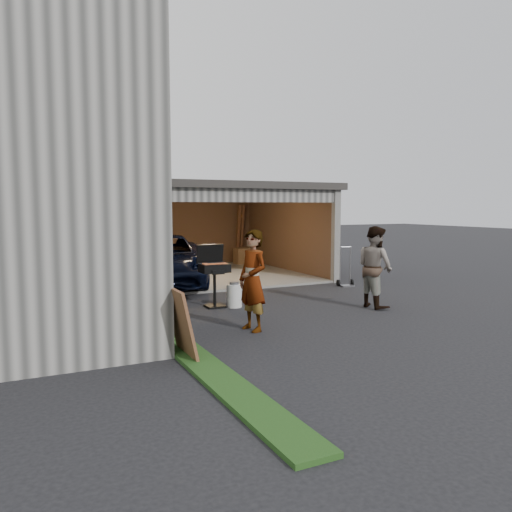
{
  "coord_description": "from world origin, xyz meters",
  "views": [
    {
      "loc": [
        -4.57,
        -8.47,
        2.25
      ],
      "look_at": [
        0.2,
        1.29,
        1.15
      ],
      "focal_mm": 35.0,
      "sensor_mm": 36.0,
      "label": 1
    }
  ],
  "objects_px": {
    "minivan": "(163,262)",
    "hand_truck": "(346,278)",
    "propane_tank": "(234,296)",
    "man": "(375,267)",
    "woman": "(253,280)",
    "plywood_panel": "(181,323)",
    "bbq_grill": "(214,270)"
  },
  "relations": [
    {
      "from": "man",
      "to": "bbq_grill",
      "type": "relative_size",
      "value": 1.3
    },
    {
      "from": "propane_tank",
      "to": "hand_truck",
      "type": "distance_m",
      "value": 4.18
    },
    {
      "from": "plywood_panel",
      "to": "hand_truck",
      "type": "relative_size",
      "value": 0.95
    },
    {
      "from": "propane_tank",
      "to": "man",
      "type": "bearing_deg",
      "value": -26.04
    },
    {
      "from": "woman",
      "to": "hand_truck",
      "type": "relative_size",
      "value": 1.62
    },
    {
      "from": "bbq_grill",
      "to": "hand_truck",
      "type": "height_order",
      "value": "bbq_grill"
    },
    {
      "from": "woman",
      "to": "bbq_grill",
      "type": "relative_size",
      "value": 1.32
    },
    {
      "from": "bbq_grill",
      "to": "man",
      "type": "bearing_deg",
      "value": -26.11
    },
    {
      "from": "woman",
      "to": "bbq_grill",
      "type": "xyz_separation_m",
      "value": [
        0.14,
        2.27,
        -0.09
      ]
    },
    {
      "from": "minivan",
      "to": "man",
      "type": "distance_m",
      "value": 6.05
    },
    {
      "from": "man",
      "to": "bbq_grill",
      "type": "xyz_separation_m",
      "value": [
        -3.2,
        1.57,
        -0.08
      ]
    },
    {
      "from": "woman",
      "to": "hand_truck",
      "type": "xyz_separation_m",
      "value": [
        4.51,
        3.35,
        -0.7
      ]
    },
    {
      "from": "propane_tank",
      "to": "hand_truck",
      "type": "xyz_separation_m",
      "value": [
        3.98,
        1.28,
        -0.04
      ]
    },
    {
      "from": "man",
      "to": "minivan",
      "type": "bearing_deg",
      "value": 33.94
    },
    {
      "from": "bbq_grill",
      "to": "hand_truck",
      "type": "relative_size",
      "value": 1.23
    },
    {
      "from": "hand_truck",
      "to": "man",
      "type": "bearing_deg",
      "value": -105.77
    },
    {
      "from": "minivan",
      "to": "woman",
      "type": "distance_m",
      "value": 5.7
    },
    {
      "from": "bbq_grill",
      "to": "hand_truck",
      "type": "bearing_deg",
      "value": 13.9
    },
    {
      "from": "minivan",
      "to": "plywood_panel",
      "type": "bearing_deg",
      "value": -88.83
    },
    {
      "from": "woman",
      "to": "man",
      "type": "bearing_deg",
      "value": 89.88
    },
    {
      "from": "woman",
      "to": "bbq_grill",
      "type": "distance_m",
      "value": 2.28
    },
    {
      "from": "minivan",
      "to": "woman",
      "type": "height_order",
      "value": "woman"
    },
    {
      "from": "man",
      "to": "bbq_grill",
      "type": "bearing_deg",
      "value": 63.64
    },
    {
      "from": "woman",
      "to": "minivan",
      "type": "bearing_deg",
      "value": 168.61
    },
    {
      "from": "bbq_grill",
      "to": "plywood_panel",
      "type": "xyz_separation_m",
      "value": [
        -1.8,
        -3.27,
        -0.3
      ]
    },
    {
      "from": "bbq_grill",
      "to": "propane_tank",
      "type": "relative_size",
      "value": 2.72
    },
    {
      "from": "woman",
      "to": "propane_tank",
      "type": "distance_m",
      "value": 2.24
    },
    {
      "from": "minivan",
      "to": "propane_tank",
      "type": "xyz_separation_m",
      "value": [
        0.6,
        -3.63,
        -0.43
      ]
    },
    {
      "from": "minivan",
      "to": "hand_truck",
      "type": "height_order",
      "value": "minivan"
    },
    {
      "from": "woman",
      "to": "propane_tank",
      "type": "relative_size",
      "value": 3.59
    },
    {
      "from": "man",
      "to": "hand_truck",
      "type": "distance_m",
      "value": 2.98
    },
    {
      "from": "man",
      "to": "hand_truck",
      "type": "height_order",
      "value": "man"
    }
  ]
}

